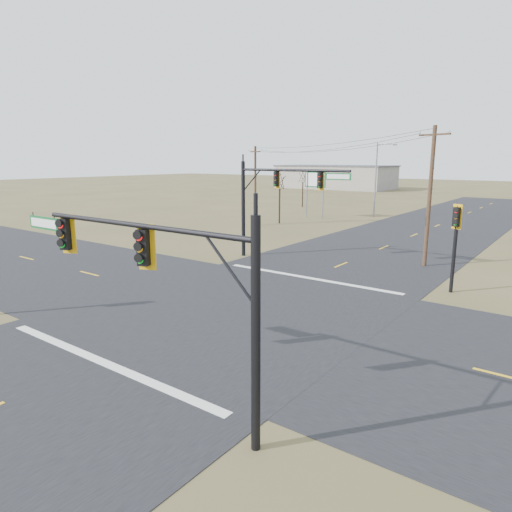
{
  "coord_description": "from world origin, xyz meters",
  "views": [
    {
      "loc": [
        13.71,
        -16.61,
        7.28
      ],
      "look_at": [
        0.69,
        1.0,
        2.62
      ],
      "focal_mm": 32.0,
      "sensor_mm": 36.0,
      "label": 1
    }
  ],
  "objects_px": {
    "mast_arm_near": "(142,261)",
    "pedestal_signal_ne": "(456,230)",
    "utility_pole_near": "(430,195)",
    "bare_tree_a": "(280,181)",
    "utility_pole_far": "(255,185)",
    "bare_tree_b": "(303,176)",
    "mast_arm_far": "(276,190)",
    "streetlight_c": "(377,176)",
    "highway_sign": "(315,185)"
  },
  "relations": [
    {
      "from": "utility_pole_near",
      "to": "utility_pole_far",
      "type": "distance_m",
      "value": 23.25
    },
    {
      "from": "pedestal_signal_ne",
      "to": "highway_sign",
      "type": "distance_m",
      "value": 33.27
    },
    {
      "from": "mast_arm_far",
      "to": "pedestal_signal_ne",
      "type": "height_order",
      "value": "mast_arm_far"
    },
    {
      "from": "pedestal_signal_ne",
      "to": "bare_tree_b",
      "type": "xyz_separation_m",
      "value": [
        -30.53,
        35.21,
        1.24
      ]
    },
    {
      "from": "highway_sign",
      "to": "bare_tree_a",
      "type": "height_order",
      "value": "bare_tree_a"
    },
    {
      "from": "streetlight_c",
      "to": "bare_tree_a",
      "type": "relative_size",
      "value": 1.5
    },
    {
      "from": "mast_arm_near",
      "to": "bare_tree_b",
      "type": "xyz_separation_m",
      "value": [
        -26.03,
        52.91,
        0.36
      ]
    },
    {
      "from": "utility_pole_near",
      "to": "streetlight_c",
      "type": "xyz_separation_m",
      "value": [
        -13.57,
        24.6,
        0.31
      ]
    },
    {
      "from": "mast_arm_near",
      "to": "utility_pole_far",
      "type": "relative_size",
      "value": 1.19
    },
    {
      "from": "mast_arm_near",
      "to": "streetlight_c",
      "type": "relative_size",
      "value": 1.11
    },
    {
      "from": "pedestal_signal_ne",
      "to": "mast_arm_far",
      "type": "bearing_deg",
      "value": -163.25
    },
    {
      "from": "bare_tree_b",
      "to": "streetlight_c",
      "type": "bearing_deg",
      "value": -19.47
    },
    {
      "from": "utility_pole_near",
      "to": "mast_arm_near",
      "type": "bearing_deg",
      "value": -93.37
    },
    {
      "from": "mast_arm_far",
      "to": "bare_tree_a",
      "type": "distance_m",
      "value": 19.81
    },
    {
      "from": "mast_arm_far",
      "to": "bare_tree_b",
      "type": "bearing_deg",
      "value": 135.22
    },
    {
      "from": "utility_pole_near",
      "to": "bare_tree_a",
      "type": "distance_m",
      "value": 23.39
    },
    {
      "from": "utility_pole_near",
      "to": "bare_tree_b",
      "type": "relative_size",
      "value": 1.59
    },
    {
      "from": "mast_arm_far",
      "to": "utility_pole_near",
      "type": "relative_size",
      "value": 0.93
    },
    {
      "from": "mast_arm_near",
      "to": "streetlight_c",
      "type": "bearing_deg",
      "value": 84.44
    },
    {
      "from": "mast_arm_near",
      "to": "pedestal_signal_ne",
      "type": "relative_size",
      "value": 2.08
    },
    {
      "from": "mast_arm_far",
      "to": "bare_tree_b",
      "type": "distance_m",
      "value": 38.64
    },
    {
      "from": "mast_arm_far",
      "to": "utility_pole_far",
      "type": "distance_m",
      "value": 18.28
    },
    {
      "from": "mast_arm_near",
      "to": "bare_tree_b",
      "type": "distance_m",
      "value": 58.97
    },
    {
      "from": "mast_arm_far",
      "to": "bare_tree_a",
      "type": "xyz_separation_m",
      "value": [
        -10.71,
        16.66,
        -0.24
      ]
    },
    {
      "from": "mast_arm_near",
      "to": "utility_pole_near",
      "type": "distance_m",
      "value": 23.47
    },
    {
      "from": "utility_pole_near",
      "to": "bare_tree_a",
      "type": "relative_size",
      "value": 1.52
    },
    {
      "from": "mast_arm_far",
      "to": "bare_tree_b",
      "type": "xyz_separation_m",
      "value": [
        -18.05,
        34.16,
        -0.39
      ]
    },
    {
      "from": "utility_pole_far",
      "to": "highway_sign",
      "type": "relative_size",
      "value": 1.51
    },
    {
      "from": "mast_arm_far",
      "to": "streetlight_c",
      "type": "height_order",
      "value": "streetlight_c"
    },
    {
      "from": "utility_pole_near",
      "to": "bare_tree_a",
      "type": "xyz_separation_m",
      "value": [
        -20.08,
        11.99,
        -0.01
      ]
    },
    {
      "from": "utility_pole_far",
      "to": "bare_tree_b",
      "type": "bearing_deg",
      "value": 106.44
    },
    {
      "from": "mast_arm_near",
      "to": "highway_sign",
      "type": "relative_size",
      "value": 1.79
    },
    {
      "from": "utility_pole_near",
      "to": "streetlight_c",
      "type": "bearing_deg",
      "value": 118.88
    },
    {
      "from": "utility_pole_near",
      "to": "bare_tree_b",
      "type": "distance_m",
      "value": 40.27
    },
    {
      "from": "mast_arm_far",
      "to": "bare_tree_b",
      "type": "relative_size",
      "value": 1.48
    },
    {
      "from": "mast_arm_far",
      "to": "bare_tree_a",
      "type": "height_order",
      "value": "mast_arm_far"
    },
    {
      "from": "utility_pole_near",
      "to": "streetlight_c",
      "type": "distance_m",
      "value": 28.09
    },
    {
      "from": "mast_arm_near",
      "to": "pedestal_signal_ne",
      "type": "bearing_deg",
      "value": 55.93
    },
    {
      "from": "utility_pole_far",
      "to": "utility_pole_near",
      "type": "bearing_deg",
      "value": -23.01
    },
    {
      "from": "mast_arm_near",
      "to": "mast_arm_far",
      "type": "relative_size",
      "value": 1.17
    },
    {
      "from": "highway_sign",
      "to": "mast_arm_far",
      "type": "bearing_deg",
      "value": -61.34
    },
    {
      "from": "mast_arm_far",
      "to": "streetlight_c",
      "type": "bearing_deg",
      "value": 115.54
    },
    {
      "from": "mast_arm_far",
      "to": "utility_pole_far",
      "type": "height_order",
      "value": "utility_pole_far"
    },
    {
      "from": "utility_pole_far",
      "to": "streetlight_c",
      "type": "relative_size",
      "value": 0.93
    },
    {
      "from": "mast_arm_near",
      "to": "utility_pole_near",
      "type": "bearing_deg",
      "value": 66.82
    },
    {
      "from": "highway_sign",
      "to": "pedestal_signal_ne",
      "type": "bearing_deg",
      "value": -41.87
    },
    {
      "from": "pedestal_signal_ne",
      "to": "bare_tree_a",
      "type": "bearing_deg",
      "value": 164.2
    },
    {
      "from": "mast_arm_near",
      "to": "bare_tree_a",
      "type": "xyz_separation_m",
      "value": [
        -18.7,
        35.41,
        0.51
      ]
    },
    {
      "from": "utility_pole_far",
      "to": "highway_sign",
      "type": "bearing_deg",
      "value": 77.96
    },
    {
      "from": "mast_arm_far",
      "to": "highway_sign",
      "type": "relative_size",
      "value": 1.53
    }
  ]
}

